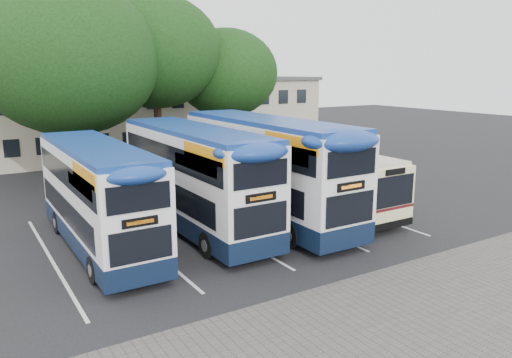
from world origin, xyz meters
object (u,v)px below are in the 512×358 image
object	(u,v)px
tree_mid	(155,52)
tree_right	(226,73)
lamp_post	(241,93)
tree_left	(69,59)
bus_dd_left	(97,192)
bus_dd_mid	(195,174)
bus_dd_right	(266,165)
bus_single	(316,174)

from	to	relation	value
tree_mid	tree_right	distance (m)	5.42
lamp_post	tree_left	distance (m)	13.72
tree_left	tree_right	world-z (taller)	tree_left
tree_mid	tree_right	bearing A→B (deg)	1.49
tree_right	bus_dd_left	distance (m)	18.44
tree_left	bus_dd_left	distance (m)	12.73
tree_mid	bus_dd_left	world-z (taller)	tree_mid
bus_dd_left	tree_left	bearing A→B (deg)	81.55
lamp_post	bus_dd_mid	distance (m)	18.01
tree_right	bus_dd_right	bearing A→B (deg)	-111.12
bus_single	bus_dd_mid	bearing A→B (deg)	179.23
lamp_post	tree_mid	distance (m)	8.32
bus_dd_mid	bus_single	xyz separation A→B (m)	(6.61, -0.09, -0.74)
bus_dd_right	bus_dd_mid	bearing A→B (deg)	170.96
tree_right	bus_single	distance (m)	13.56
bus_dd_mid	bus_dd_right	bearing A→B (deg)	-9.04
tree_right	bus_single	world-z (taller)	tree_right
lamp_post	bus_dd_mid	bearing A→B (deg)	-126.63
bus_dd_right	tree_right	bearing A→B (deg)	68.88
lamp_post	bus_dd_right	xyz separation A→B (m)	(-7.32, -14.82, -2.50)
bus_single	tree_right	bearing A→B (deg)	82.24
lamp_post	bus_dd_mid	xyz separation A→B (m)	(-10.63, -14.30, -2.64)
bus_dd_right	bus_single	xyz separation A→B (m)	(3.30, 0.44, -0.88)
bus_dd_left	tree_mid	bearing A→B (deg)	60.02
bus_dd_mid	tree_right	bearing A→B (deg)	56.24
lamp_post	tree_left	bearing A→B (deg)	-166.55
tree_right	tree_mid	bearing A→B (deg)	-178.51
lamp_post	tree_left	size ratio (longest dim) A/B	0.77
tree_left	bus_dd_mid	world-z (taller)	tree_left
tree_left	bus_dd_right	bearing A→B (deg)	-63.48
bus_dd_left	bus_dd_mid	world-z (taller)	bus_dd_mid
tree_left	bus_single	size ratio (longest dim) A/B	1.17
tree_left	tree_right	bearing A→B (deg)	6.80
bus_dd_mid	bus_single	size ratio (longest dim) A/B	1.05
tree_mid	tree_right	xyz separation A→B (m)	(5.24, 0.14, -1.36)
bus_dd_left	bus_dd_mid	bearing A→B (deg)	4.74
lamp_post	bus_dd_left	world-z (taller)	lamp_post
lamp_post	tree_right	size ratio (longest dim) A/B	0.93
tree_left	bus_dd_mid	size ratio (longest dim) A/B	1.11
bus_dd_mid	bus_single	bearing A→B (deg)	-0.77
bus_dd_left	lamp_post	bearing A→B (deg)	44.59
bus_single	tree_left	bearing A→B (deg)	129.08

